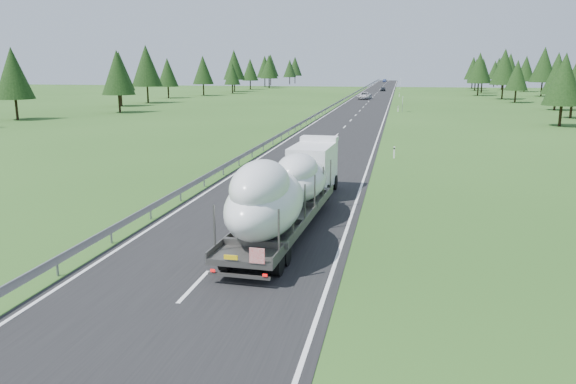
% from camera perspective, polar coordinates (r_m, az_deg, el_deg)
% --- Properties ---
extents(ground, '(400.00, 400.00, 0.00)m').
position_cam_1_polar(ground, '(20.23, -9.51, -9.46)').
color(ground, '#284F1A').
rests_on(ground, ground).
extents(road_surface, '(10.00, 400.00, 0.02)m').
position_cam_1_polar(road_surface, '(117.92, 7.97, 8.87)').
color(road_surface, black).
rests_on(road_surface, ground).
extents(guardrail, '(0.10, 400.00, 0.76)m').
position_cam_1_polar(guardrail, '(118.25, 5.38, 9.23)').
color(guardrail, slate).
rests_on(guardrail, ground).
extents(marker_posts, '(0.13, 350.08, 1.00)m').
position_cam_1_polar(marker_posts, '(172.62, 11.28, 10.09)').
color(marker_posts, silver).
rests_on(marker_posts, ground).
extents(highway_sign, '(0.08, 0.90, 2.60)m').
position_cam_1_polar(highway_sign, '(97.65, 11.56, 9.03)').
color(highway_sign, slate).
rests_on(highway_sign, ground).
extents(tree_line_right, '(27.52, 269.15, 12.58)m').
position_cam_1_polar(tree_line_right, '(118.14, 27.17, 10.99)').
color(tree_line_right, black).
rests_on(tree_line_right, ground).
extents(tree_line_left, '(15.01, 268.67, 12.45)m').
position_cam_1_polar(tree_line_left, '(138.51, -10.25, 12.26)').
color(tree_line_left, black).
rests_on(tree_line_left, ground).
extents(boat_truck, '(3.16, 17.65, 4.07)m').
position_cam_1_polar(boat_truck, '(26.30, 0.07, 0.67)').
color(boat_truck, white).
rests_on(boat_truck, ground).
extents(distant_van, '(3.16, 6.07, 1.63)m').
position_cam_1_polar(distant_van, '(134.54, 7.78, 9.67)').
color(distant_van, silver).
rests_on(distant_van, ground).
extents(distant_car_dark, '(1.59, 3.87, 1.31)m').
position_cam_1_polar(distant_car_dark, '(180.03, 9.61, 10.28)').
color(distant_car_dark, black).
rests_on(distant_car_dark, ground).
extents(distant_car_blue, '(1.65, 4.42, 1.45)m').
position_cam_1_polar(distant_car_blue, '(282.09, 9.79, 11.09)').
color(distant_car_blue, '#1C284E').
rests_on(distant_car_blue, ground).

